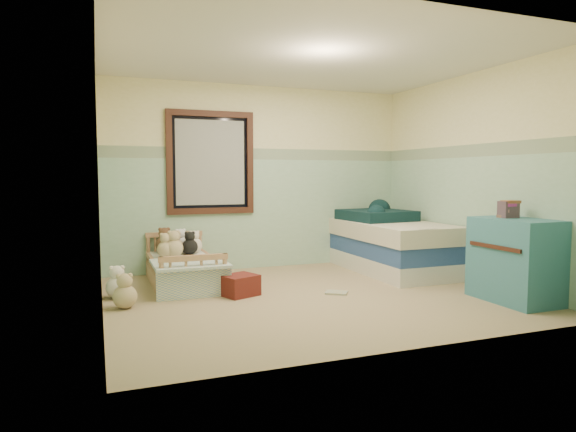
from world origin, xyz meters
name	(u,v)px	position (x,y,z in m)	size (l,w,h in m)	color
floor	(312,296)	(0.00, 0.00, -0.01)	(4.20, 3.60, 0.02)	#948055
ceiling	(313,56)	(0.00, 0.00, 2.51)	(4.20, 3.60, 0.02)	silver
wall_back	(260,178)	(0.00, 1.80, 1.25)	(4.20, 0.04, 2.50)	beige
wall_front	(413,179)	(0.00, -1.80, 1.25)	(4.20, 0.04, 2.50)	beige
wall_left	(99,179)	(-2.10, 0.00, 1.25)	(0.04, 3.60, 2.50)	beige
wall_right	(473,178)	(2.10, 0.00, 1.25)	(0.04, 3.60, 2.50)	beige
wainscot_mint	(261,214)	(0.00, 1.79, 0.75)	(4.20, 0.01, 1.50)	#A8CEB2
border_strip	(261,154)	(0.00, 1.79, 1.57)	(4.20, 0.01, 0.15)	#4A6C53
window_frame	(211,163)	(-0.70, 1.76, 1.45)	(1.16, 0.06, 1.36)	#3B1A12
window_blinds	(211,163)	(-0.70, 1.77, 1.45)	(0.92, 0.01, 1.12)	#B7B8B0
toddler_bed_frame	(183,276)	(-1.20, 1.05, 0.09)	(0.72, 1.45, 0.19)	#B1744C
toddler_mattress	(183,264)	(-1.20, 1.05, 0.25)	(0.66, 1.39, 0.12)	silver
patchwork_quilt	(190,264)	(-1.20, 0.60, 0.32)	(0.79, 0.72, 0.03)	#7EA6C1
plush_bed_brown	(165,244)	(-1.35, 1.55, 0.42)	(0.22, 0.22, 0.22)	brown
plush_bed_white	(181,244)	(-1.15, 1.55, 0.41)	(0.20, 0.20, 0.20)	white
plush_bed_tan	(171,248)	(-1.30, 1.33, 0.40)	(0.18, 0.18, 0.18)	tan
plush_bed_dark	(190,247)	(-1.07, 1.33, 0.40)	(0.19, 0.19, 0.19)	black
plush_floor_cream	(117,287)	(-1.95, 0.60, 0.12)	(0.23, 0.23, 0.23)	white
plush_floor_tan	(125,297)	(-1.90, 0.15, 0.12)	(0.23, 0.23, 0.23)	tan
twin_bed_frame	(390,263)	(1.55, 0.92, 0.11)	(0.97, 1.94, 0.22)	silver
twin_boxspring	(391,246)	(1.55, 0.92, 0.33)	(0.97, 1.94, 0.22)	navy
twin_mattress	(391,230)	(1.55, 0.92, 0.55)	(1.01, 1.98, 0.22)	beige
teal_blanket	(376,215)	(1.50, 1.22, 0.73)	(0.83, 0.87, 0.14)	black
dresser	(515,260)	(1.83, -0.96, 0.42)	(0.53, 0.84, 0.84)	teal
book_stack	(508,210)	(1.83, -0.84, 0.93)	(0.17, 0.13, 0.17)	brown
red_pillow	(239,285)	(-0.72, 0.28, 0.11)	(0.35, 0.31, 0.22)	maroon
floor_book	(337,293)	(0.28, -0.02, 0.01)	(0.23, 0.18, 0.02)	gold
extra_plush_0	(174,248)	(-1.28, 1.18, 0.42)	(0.22, 0.22, 0.22)	tan
extra_plush_1	(176,246)	(-1.21, 1.48, 0.40)	(0.19, 0.19, 0.19)	tan
extra_plush_2	(194,245)	(-0.99, 1.43, 0.40)	(0.19, 0.19, 0.19)	white
extra_plush_3	(170,246)	(-1.28, 1.53, 0.39)	(0.17, 0.17, 0.17)	brown
extra_plush_4	(166,249)	(-1.38, 1.19, 0.41)	(0.20, 0.20, 0.20)	tan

